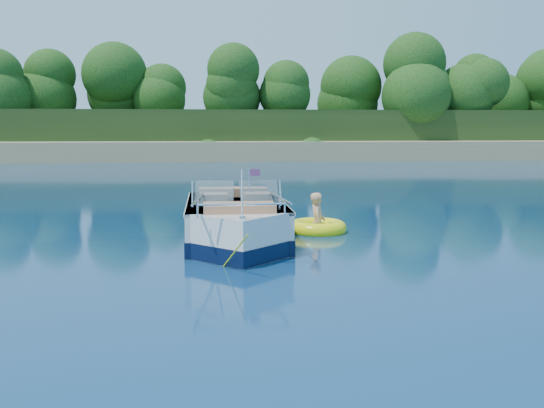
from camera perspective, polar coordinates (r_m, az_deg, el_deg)
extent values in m
plane|color=#0A214A|center=(11.59, -10.56, -5.77)|extent=(160.00, 160.00, 0.00)
cube|color=#957C57|center=(49.31, -6.68, 4.75)|extent=(170.00, 8.00, 2.00)
cube|color=black|center=(76.28, -6.26, 5.99)|extent=(170.00, 56.00, 6.00)
cylinder|color=black|center=(53.27, -6.64, 7.94)|extent=(0.44, 0.44, 3.60)
sphere|color=black|center=(53.42, -6.69, 11.61)|extent=(5.94, 5.94, 5.94)
cylinder|color=black|center=(54.64, 14.97, 7.21)|extent=(0.44, 0.44, 2.60)
sphere|color=black|center=(54.71, 15.05, 9.79)|extent=(4.29, 4.29, 4.29)
cube|color=white|center=(14.00, -3.47, -2.05)|extent=(2.22, 4.12, 1.14)
cube|color=white|center=(12.09, -3.04, -3.52)|extent=(2.16, 2.16, 1.14)
cube|color=black|center=(14.03, -3.46, -2.68)|extent=(2.25, 4.16, 0.32)
cube|color=black|center=(12.12, -3.03, -4.25)|extent=(2.21, 2.21, 0.32)
cube|color=tan|center=(14.27, -3.54, -0.57)|extent=(1.77, 2.89, 0.11)
cube|color=white|center=(13.92, -3.49, 0.13)|extent=(2.26, 4.12, 0.06)
cube|color=black|center=(16.21, -3.84, -0.61)|extent=(0.60, 0.39, 0.97)
cube|color=#8C9EA5|center=(13.12, -5.47, 1.06)|extent=(0.87, 0.39, 0.52)
cube|color=#8C9EA5|center=(13.17, -1.22, 1.11)|extent=(0.88, 0.41, 0.52)
cube|color=#B07451|center=(13.64, -5.48, 0.10)|extent=(0.60, 0.60, 0.43)
cube|color=#B07451|center=(13.68, -1.40, 0.15)|extent=(0.60, 0.60, 0.43)
cube|color=#B07451|center=(14.99, -3.68, 0.76)|extent=(1.70, 0.62, 0.41)
cube|color=#B07451|center=(12.21, -3.11, -0.82)|extent=(1.44, 0.83, 0.37)
cylinder|color=white|center=(11.13, -2.84, 0.90)|extent=(0.03, 0.03, 0.92)
cube|color=red|center=(13.12, -1.65, 2.99)|extent=(0.24, 0.02, 0.15)
cube|color=silver|center=(11.13, -2.81, -1.32)|extent=(0.11, 0.07, 0.05)
cylinder|color=yellow|center=(10.85, -3.53, -4.51)|extent=(0.44, 1.10, 0.83)
torus|color=#FFF90E|center=(15.11, 4.28, -2.27)|extent=(1.78, 1.78, 0.39)
torus|color=red|center=(15.11, 4.28, -2.19)|extent=(1.47, 1.47, 0.13)
imported|color=tan|center=(15.15, 4.28, -2.61)|extent=(0.48, 0.89, 1.67)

